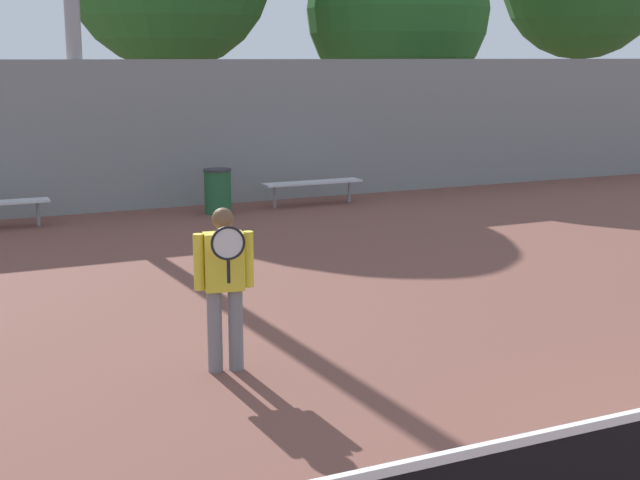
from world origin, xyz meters
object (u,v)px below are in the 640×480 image
Objects in this scene: bench_courtside_near at (313,183)px; tree_dark_dense at (398,10)px; trash_bin at (218,191)px; tennis_player at (224,280)px.

tree_dark_dense reaches higher than bench_courtside_near.
tree_dark_dense is (6.93, 5.36, 3.72)m from trash_bin.
bench_courtside_near is 2.03m from trash_bin.
tree_dark_dense is at bearing 46.90° from bench_courtside_near.
tennis_player is at bearing -108.19° from trash_bin.
trash_bin is (2.72, 8.28, -0.45)m from tennis_player.
bench_courtside_near is at bearing 3.25° from trash_bin.
tennis_player is at bearing -125.30° from tree_dark_dense.
bench_courtside_near is at bearing -133.10° from tree_dark_dense.
tree_dark_dense is at bearing 37.68° from trash_bin.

